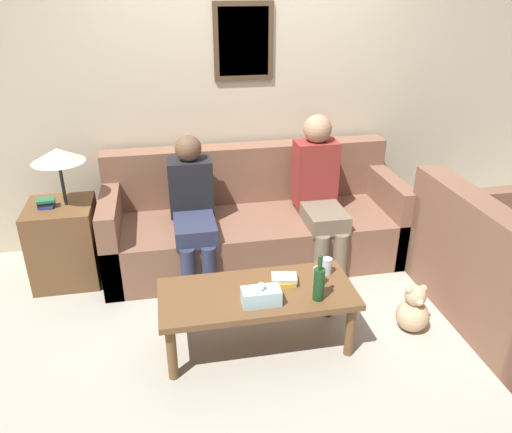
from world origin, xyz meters
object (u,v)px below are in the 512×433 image
at_px(couch_side, 507,278).
at_px(person_right, 319,188).
at_px(teddy_bear, 413,311).
at_px(coffee_table, 257,299).
at_px(person_left, 193,205).
at_px(couch_main, 254,223).
at_px(wine_bottle, 319,283).
at_px(drinking_glass, 327,266).

xyz_separation_m(couch_side, person_right, (-1.04, 1.03, 0.34)).
distance_m(couch_side, teddy_bear, 0.70).
height_order(coffee_table, teddy_bear, coffee_table).
relative_size(couch_side, person_left, 1.31).
distance_m(couch_main, wine_bottle, 1.33).
height_order(coffee_table, drinking_glass, drinking_glass).
bearing_deg(couch_main, person_right, -16.31).
bearing_deg(teddy_bear, person_left, 142.92).
distance_m(coffee_table, person_right, 1.26).
xyz_separation_m(drinking_glass, person_left, (-0.80, 0.86, 0.13)).
bearing_deg(person_left, couch_main, 18.53).
distance_m(coffee_table, wine_bottle, 0.41).
xyz_separation_m(couch_main, coffee_table, (-0.19, -1.15, 0.05)).
xyz_separation_m(coffee_table, drinking_glass, (0.49, 0.12, 0.11)).
relative_size(coffee_table, wine_bottle, 4.08).
bearing_deg(couch_main, person_left, -161.47).
bearing_deg(drinking_glass, teddy_bear, -16.92).
relative_size(couch_main, person_right, 2.01).
height_order(couch_side, person_left, person_left).
bearing_deg(couch_side, person_right, 45.23).
relative_size(couch_main, person_left, 2.20).
bearing_deg(person_right, person_left, -178.73).
bearing_deg(person_right, coffee_table, -124.95).
height_order(coffee_table, person_left, person_left).
distance_m(couch_main, person_right, 0.63).
bearing_deg(coffee_table, couch_main, 80.39).
bearing_deg(person_right, couch_side, -44.77).
bearing_deg(person_left, teddy_bear, -37.08).
bearing_deg(teddy_bear, coffee_table, 177.21).
xyz_separation_m(couch_main, person_left, (-0.51, -0.17, 0.28)).
distance_m(drinking_glass, person_left, 1.18).
bearing_deg(couch_side, coffee_table, 89.22).
relative_size(coffee_table, person_left, 1.11).
relative_size(couch_side, coffee_table, 1.18).
distance_m(coffee_table, teddy_bear, 1.07).
bearing_deg(wine_bottle, teddy_bear, 7.81).
xyz_separation_m(coffee_table, wine_bottle, (0.35, -0.15, 0.17)).
height_order(couch_side, drinking_glass, couch_side).
distance_m(couch_main, couch_side, 1.94).
xyz_separation_m(wine_bottle, teddy_bear, (0.71, 0.10, -0.37)).
relative_size(drinking_glass, person_left, 0.10).
distance_m(wine_bottle, drinking_glass, 0.31).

